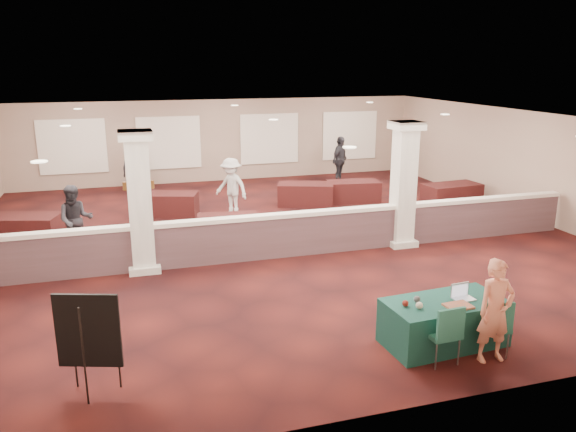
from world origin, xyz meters
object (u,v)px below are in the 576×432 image
object	(u,v)px
far_table_front_left	(23,230)
attendee_b	(231,187)
far_table_front_center	(228,227)
far_table_back_left	(169,204)
far_table_back_right	(353,191)
attendee_c	(340,160)
attendee_d	(132,170)
easel_board	(88,332)
far_table_back_center	(305,194)
woman	(495,311)
attendee_a	(76,220)
conf_chair_main	(495,322)
near_table	(444,322)
far_table_front_right	(451,195)
conf_chair_side	(445,330)

from	to	relation	value
far_table_front_left	attendee_b	xyz separation A→B (m)	(5.81, 1.32, 0.51)
far_table_front_center	far_table_back_left	bearing A→B (deg)	114.15
far_table_back_right	attendee_c	distance (m)	2.92
far_table_back_left	far_table_back_right	bearing A→B (deg)	0.00
attendee_c	attendee_d	size ratio (longest dim) A/B	1.17
far_table_back_left	far_table_back_right	xyz separation A→B (m)	(6.17, 0.00, 0.00)
easel_board	far_table_back_center	world-z (taller)	easel_board
woman	far_table_front_center	size ratio (longest dim) A/B	1.05
far_table_back_right	attendee_a	size ratio (longest dim) A/B	1.00
far_table_back_left	attendee_a	size ratio (longest dim) A/B	0.99
far_table_back_left	attendee_d	xyz separation A→B (m)	(-0.97, 3.80, 0.44)
far_table_front_left	attendee_d	size ratio (longest dim) A/B	1.19
conf_chair_main	far_table_front_center	distance (m)	7.95
easel_board	far_table_back_right	xyz separation A→B (m)	(8.12, 9.60, -0.64)
far_table_back_right	near_table	bearing A→B (deg)	-104.42
easel_board	attendee_d	xyz separation A→B (m)	(0.98, 13.40, -0.20)
far_table_front_right	attendee_b	xyz separation A→B (m)	(-7.12, 1.10, 0.51)
far_table_front_left	far_table_back_right	distance (m)	10.25
conf_chair_side	woman	bearing A→B (deg)	-10.30
far_table_back_right	attendee_d	distance (m)	8.10
far_table_back_right	far_table_front_center	bearing A→B (deg)	-149.21
far_table_back_right	attendee_b	world-z (taller)	attendee_b
conf_chair_side	attendee_b	bearing A→B (deg)	95.31
easel_board	far_table_front_center	xyz separation A→B (m)	(3.25, 6.70, -0.66)
far_table_front_center	near_table	bearing A→B (deg)	-70.76
attendee_c	far_table_front_center	bearing A→B (deg)	-176.87
near_table	conf_chair_main	distance (m)	0.83
far_table_front_left	far_table_front_right	distance (m)	12.93
conf_chair_main	attendee_d	xyz separation A→B (m)	(-5.19, 14.09, 0.20)
attendee_c	far_table_front_right	bearing A→B (deg)	-106.08
easel_board	far_table_front_center	bearing A→B (deg)	82.30
far_table_front_right	far_table_back_right	world-z (taller)	far_table_front_right
attendee_a	far_table_front_right	bearing A→B (deg)	6.31
near_table	far_table_front_center	bearing A→B (deg)	105.54
conf_chair_side	far_table_front_center	xyz separation A→B (m)	(-2.01, 7.39, -0.27)
far_table_back_center	attendee_d	world-z (taller)	attendee_d
far_table_front_right	attendee_c	xyz separation A→B (m)	(-2.21, 4.36, 0.55)
far_table_front_center	attendee_c	xyz separation A→B (m)	(5.49, 5.70, 0.60)
far_table_back_right	attendee_d	world-z (taller)	attendee_d
easel_board	far_table_back_left	xyz separation A→B (m)	(1.95, 9.60, -0.64)
far_table_front_right	attendee_d	xyz separation A→B (m)	(-9.97, 5.36, 0.41)
far_table_front_left	far_table_back_center	world-z (taller)	far_table_front_left
conf_chair_side	attendee_b	world-z (taller)	attendee_b
near_table	far_table_back_center	world-z (taller)	near_table
far_table_back_center	near_table	bearing A→B (deg)	-94.61
far_table_front_right	far_table_back_left	bearing A→B (deg)	170.15
woman	far_table_front_left	distance (m)	11.80
attendee_c	near_table	bearing A→B (deg)	-146.95
far_table_front_center	far_table_front_left	bearing A→B (deg)	167.98
conf_chair_side	far_table_back_right	world-z (taller)	conf_chair_side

